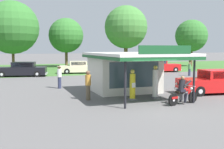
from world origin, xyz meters
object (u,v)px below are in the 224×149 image
object	(u,v)px
gas_pump_offside	(155,83)
bystander_strolling_foreground	(88,84)
bystander_standing_back_lot	(189,69)
motorcycle_with_rider	(183,93)
parked_car_back_row_right	(22,70)
gas_pump_nearside	(132,86)
bystander_admiring_sedan	(59,76)
featured_classic_sedan	(217,82)
parked_car_back_row_centre_right	(161,66)
parked_car_back_row_centre	(81,68)

from	to	relation	value
gas_pump_offside	bystander_strolling_foreground	xyz separation A→B (m)	(-4.04, 0.84, -0.00)
gas_pump_offside	bystander_standing_back_lot	xyz separation A→B (m)	(10.33, 10.88, -0.15)
motorcycle_with_rider	parked_car_back_row_right	xyz separation A→B (m)	(-7.91, 18.76, 0.08)
gas_pump_nearside	bystander_admiring_sedan	xyz separation A→B (m)	(-3.36, 6.17, 0.10)
featured_classic_sedan	parked_car_back_row_centre_right	world-z (taller)	featured_classic_sedan
bystander_admiring_sedan	bystander_standing_back_lot	bearing A→B (deg)	17.20
gas_pump_offside	motorcycle_with_rider	distance (m)	2.22
parked_car_back_row_right	parked_car_back_row_centre_right	distance (m)	17.32
motorcycle_with_rider	parked_car_back_row_centre	bearing A→B (deg)	92.52
bystander_strolling_foreground	bystander_admiring_sedan	bearing A→B (deg)	99.12
parked_car_back_row_centre_right	parked_car_back_row_centre	bearing A→B (deg)	170.78
bystander_admiring_sedan	bystander_strolling_foreground	size ratio (longest dim) A/B	0.99
parked_car_back_row_right	motorcycle_with_rider	bearing A→B (deg)	-67.13
featured_classic_sedan	bystander_admiring_sedan	bearing A→B (deg)	148.98
parked_car_back_row_right	parked_car_back_row_centre_right	bearing A→B (deg)	-0.57
gas_pump_nearside	parked_car_back_row_right	distance (m)	17.63
motorcycle_with_rider	parked_car_back_row_centre_right	xyz separation A→B (m)	(9.40, 18.59, 0.06)
bystander_standing_back_lot	parked_car_back_row_centre_right	bearing A→B (deg)	94.04
parked_car_back_row_right	parked_car_back_row_centre_right	xyz separation A→B (m)	(17.32, -0.17, -0.01)
motorcycle_with_rider	bystander_strolling_foreground	xyz separation A→B (m)	(-4.57, 2.97, 0.28)
parked_car_back_row_centre_right	bystander_admiring_sedan	world-z (taller)	bystander_admiring_sedan
gas_pump_nearside	gas_pump_offside	distance (m)	1.54
featured_classic_sedan	bystander_strolling_foreground	world-z (taller)	bystander_strolling_foreground
parked_car_back_row_centre	bystander_standing_back_lot	xyz separation A→B (m)	(10.69, -7.25, 0.11)
bystander_standing_back_lot	bystander_strolling_foreground	size ratio (longest dim) A/B	0.85
parked_car_back_row_centre_right	bystander_admiring_sedan	bearing A→B (deg)	-145.25
gas_pump_offside	bystander_admiring_sedan	distance (m)	7.87
motorcycle_with_rider	parked_car_back_row_right	size ratio (longest dim) A/B	0.37
parked_car_back_row_centre	bystander_standing_back_lot	bearing A→B (deg)	-34.14
bystander_strolling_foreground	parked_car_back_row_centre_right	bearing A→B (deg)	48.18
parked_car_back_row_right	parked_car_back_row_centre	xyz separation A→B (m)	(7.02, 1.50, -0.05)
gas_pump_offside	parked_car_back_row_centre	world-z (taller)	gas_pump_offside
featured_classic_sedan	bystander_admiring_sedan	world-z (taller)	bystander_admiring_sedan
motorcycle_with_rider	bystander_standing_back_lot	bearing A→B (deg)	53.03
gas_pump_nearside	parked_car_back_row_centre	size ratio (longest dim) A/B	0.32
parked_car_back_row_right	bystander_strolling_foreground	bearing A→B (deg)	-78.05
gas_pump_nearside	bystander_admiring_sedan	distance (m)	7.03
motorcycle_with_rider	bystander_strolling_foreground	size ratio (longest dim) A/B	1.22
gas_pump_nearside	gas_pump_offside	bearing A→B (deg)	0.00
bystander_standing_back_lot	motorcycle_with_rider	bearing A→B (deg)	-126.97
motorcycle_with_rider	featured_classic_sedan	world-z (taller)	featured_classic_sedan
parked_car_back_row_centre_right	featured_classic_sedan	bearing A→B (deg)	-107.12
featured_classic_sedan	bystander_strolling_foreground	bearing A→B (deg)	176.27
bystander_admiring_sedan	motorcycle_with_rider	bearing A→B (deg)	-56.82
motorcycle_with_rider	parked_car_back_row_centre	distance (m)	20.28
gas_pump_nearside	parked_car_back_row_centre	bearing A→B (deg)	86.30
parked_car_back_row_centre_right	bystander_strolling_foreground	distance (m)	20.96
motorcycle_with_rider	bystander_strolling_foreground	distance (m)	5.46
gas_pump_nearside	bystander_standing_back_lot	world-z (taller)	gas_pump_nearside
motorcycle_with_rider	bystander_standing_back_lot	xyz separation A→B (m)	(9.80, 13.01, 0.13)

